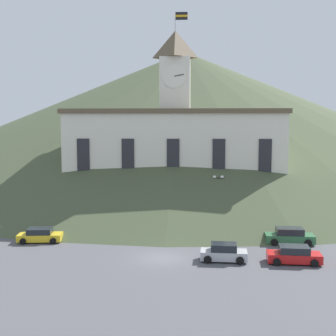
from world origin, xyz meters
TOP-DOWN VIEW (x-y plane):
  - ground_plane at (0.00, 0.00)m, footprint 160.00×160.00m
  - civic_building at (0.00, 23.31)m, footprint 28.67×10.85m
  - banner_fence at (-0.00, 14.56)m, footprint 27.24×0.12m
  - hillside_backdrop at (0.00, 69.06)m, footprint 131.41×131.41m
  - street_lamp_right at (-5.38, 15.87)m, footprint 1.26×0.36m
  - street_lamp_far_left at (5.48, 15.87)m, footprint 1.26×0.36m
  - car_red_sedan at (11.06, -0.78)m, footprint 4.48×2.29m
  - car_blue_van at (-1.41, 11.35)m, footprint 5.22×2.63m
  - car_green_wagon at (11.90, 5.42)m, footprint 4.63×2.20m
  - car_yellow_coupe at (-12.32, 4.63)m, footprint 4.37×2.49m
  - car_silver_hatch at (5.27, -0.55)m, footprint 3.97×2.16m
  - car_black_suv at (-12.04, 10.95)m, footprint 4.97×2.51m
  - pedestrian at (-6.10, 12.89)m, footprint 0.46×0.41m

SIDE VIEW (x-z plane):
  - ground_plane at x=0.00m, z-range 0.00..0.00m
  - car_yellow_coupe at x=-12.32m, z-range -0.05..1.30m
  - car_red_sedan at x=11.06m, z-range -0.05..1.40m
  - car_silver_hatch at x=5.27m, z-range -0.06..1.44m
  - car_green_wagon at x=11.90m, z-range -0.06..1.49m
  - car_black_suv at x=-12.04m, z-range -0.07..1.73m
  - car_blue_van at x=-1.41m, z-range -0.09..2.01m
  - pedestrian at x=-6.10m, z-range 0.08..1.97m
  - banner_fence at x=0.00m, z-range 0.00..2.76m
  - street_lamp_right at x=-5.38m, z-range 1.07..5.63m
  - street_lamp_far_left at x=5.48m, z-range 1.18..6.53m
  - civic_building at x=0.00m, z-range -5.79..20.14m
  - hillside_backdrop at x=0.00m, z-range 0.00..27.33m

